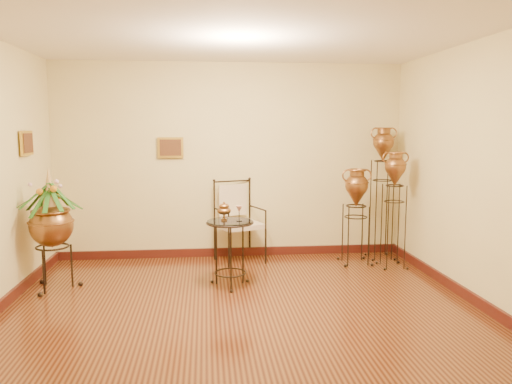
{
  "coord_description": "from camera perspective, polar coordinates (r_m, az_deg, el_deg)",
  "views": [
    {
      "loc": [
        -0.36,
        -4.7,
        1.88
      ],
      "look_at": [
        0.25,
        1.3,
        1.1
      ],
      "focal_mm": 35.0,
      "sensor_mm": 36.0,
      "label": 1
    }
  ],
  "objects": [
    {
      "name": "ground",
      "position": [
        5.08,
        -1.37,
        -14.36
      ],
      "size": [
        5.0,
        5.0,
        0.0
      ],
      "primitive_type": "plane",
      "color": "brown",
      "rests_on": "ground"
    },
    {
      "name": "room_shell",
      "position": [
        4.73,
        -1.51,
        5.57
      ],
      "size": [
        5.02,
        5.02,
        2.81
      ],
      "color": "beige",
      "rests_on": "ground"
    },
    {
      "name": "amphora_tall",
      "position": [
        7.36,
        14.2,
        0.06
      ],
      "size": [
        0.5,
        0.5,
        1.91
      ],
      "rotation": [
        0.0,
        0.0,
        -0.43
      ],
      "color": "black",
      "rests_on": "ground"
    },
    {
      "name": "amphora_mid",
      "position": [
        6.94,
        15.48,
        -1.86
      ],
      "size": [
        0.37,
        0.37,
        1.58
      ],
      "rotation": [
        0.0,
        0.0,
        -0.05
      ],
      "color": "black",
      "rests_on": "ground"
    },
    {
      "name": "amphora_short",
      "position": [
        7.04,
        11.34,
        -2.67
      ],
      "size": [
        0.49,
        0.49,
        1.35
      ],
      "rotation": [
        0.0,
        0.0,
        -0.23
      ],
      "color": "black",
      "rests_on": "ground"
    },
    {
      "name": "planter_urn",
      "position": [
        6.25,
        -22.39,
        -3.01
      ],
      "size": [
        1.03,
        1.03,
        1.46
      ],
      "rotation": [
        0.0,
        0.0,
        -0.42
      ],
      "color": "black",
      "rests_on": "ground"
    },
    {
      "name": "armchair",
      "position": [
        6.99,
        -1.87,
        -3.41
      ],
      "size": [
        0.81,
        0.78,
        1.14
      ],
      "rotation": [
        0.0,
        0.0,
        0.36
      ],
      "color": "black",
      "rests_on": "ground"
    },
    {
      "name": "side_table",
      "position": [
        5.97,
        -2.99,
        -6.88
      ],
      "size": [
        0.68,
        0.68,
        1.0
      ],
      "rotation": [
        0.0,
        0.0,
        0.3
      ],
      "color": "black",
      "rests_on": "ground"
    }
  ]
}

